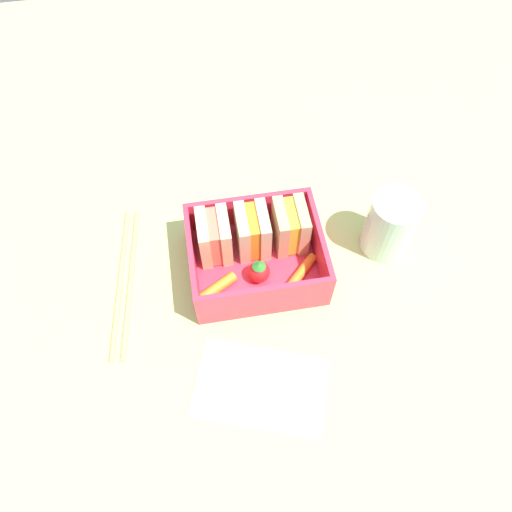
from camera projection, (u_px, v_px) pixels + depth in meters
ground_plane at (256, 271)px, 61.34cm from camera, size 120.00×120.00×2.00cm
bento_tray at (256, 265)px, 59.96cm from camera, size 15.28×12.72×1.20cm
bento_rim at (256, 252)px, 57.33cm from camera, size 15.28×12.72×4.91cm
sandwich_left at (214, 237)px, 57.71cm from camera, size 3.66×4.91×6.01cm
sandwich_center_left at (253, 232)px, 58.09cm from camera, size 3.66×4.91×6.01cm
sandwich_center at (290, 226)px, 58.46cm from camera, size 3.66×4.91×6.01cm
carrot_stick_left at (218, 287)px, 57.07cm from camera, size 4.69×3.39×1.25cm
strawberry_far_left at (257, 272)px, 57.19cm from camera, size 2.57×2.57×3.17cm
carrot_stick_far_left at (301, 273)px, 58.10cm from camera, size 4.61×4.61×1.11cm
chopstick_pair at (125, 279)px, 59.24cm from camera, size 4.41×20.20×0.70cm
drinking_glass at (390, 225)px, 58.58cm from camera, size 5.78×5.78×8.39cm
folded_napkin at (260, 387)px, 52.85cm from camera, size 15.83×12.67×0.40cm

